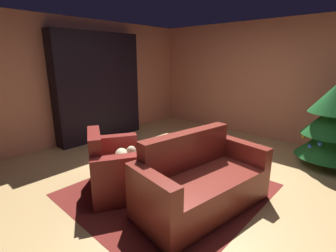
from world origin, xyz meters
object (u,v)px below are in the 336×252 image
object	(u,v)px
coffee_table	(162,159)
book_stack_on_table	(158,150)
bottle_on_table	(175,147)
bookshelf_unit	(103,87)
couch_red	(201,183)
armchair_red	(115,169)
decorated_tree	(332,124)

from	to	relation	value
coffee_table	book_stack_on_table	distance (m)	0.14
bottle_on_table	coffee_table	bearing A→B (deg)	-126.48
bookshelf_unit	coffee_table	xyz separation A→B (m)	(2.52, -0.75, -0.71)
bookshelf_unit	book_stack_on_table	xyz separation A→B (m)	(2.47, -0.77, -0.59)
couch_red	bottle_on_table	bearing A→B (deg)	163.65
armchair_red	coffee_table	size ratio (longest dim) A/B	1.82
bookshelf_unit	decorated_tree	xyz separation A→B (m)	(4.04, 1.59, -0.41)
armchair_red	decorated_tree	size ratio (longest dim) A/B	0.85
bookshelf_unit	decorated_tree	bearing A→B (deg)	21.54
bookshelf_unit	coffee_table	world-z (taller)	bookshelf_unit
bookshelf_unit	coffee_table	distance (m)	2.73
book_stack_on_table	bottle_on_table	world-z (taller)	bottle_on_table
couch_red	coffee_table	world-z (taller)	couch_red
armchair_red	bottle_on_table	world-z (taller)	armchair_red
armchair_red	decorated_tree	distance (m)	3.45
couch_red	coffee_table	xyz separation A→B (m)	(-0.65, 0.01, 0.11)
book_stack_on_table	decorated_tree	xyz separation A→B (m)	(1.57, 2.37, 0.18)
armchair_red	bottle_on_table	xyz separation A→B (m)	(0.53, 0.62, 0.28)
bookshelf_unit	couch_red	world-z (taller)	bookshelf_unit
bookshelf_unit	armchair_red	xyz separation A→B (m)	(2.10, -1.23, -0.83)
bookshelf_unit	armchair_red	bearing A→B (deg)	-30.35
couch_red	bottle_on_table	world-z (taller)	couch_red
bottle_on_table	decorated_tree	size ratio (longest dim) A/B	0.21
decorated_tree	bookshelf_unit	bearing A→B (deg)	-158.46
bookshelf_unit	decorated_tree	size ratio (longest dim) A/B	1.61
bottle_on_table	book_stack_on_table	bearing A→B (deg)	-134.22
book_stack_on_table	bottle_on_table	xyz separation A→B (m)	(0.16, 0.17, 0.05)
decorated_tree	bottle_on_table	bearing A→B (deg)	-122.61
couch_red	book_stack_on_table	distance (m)	0.74
couch_red	decorated_tree	xyz separation A→B (m)	(0.87, 2.36, 0.42)
book_stack_on_table	decorated_tree	distance (m)	2.85
couch_red	decorated_tree	size ratio (longest dim) A/B	1.24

